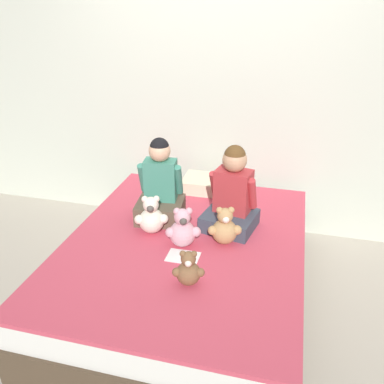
% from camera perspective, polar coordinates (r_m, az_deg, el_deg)
% --- Properties ---
extents(ground_plane, '(14.00, 14.00, 0.00)m').
position_cam_1_polar(ground_plane, '(3.13, -0.93, -14.12)').
color(ground_plane, '#B2A899').
extents(wall_behind_bed, '(8.00, 0.06, 2.50)m').
position_cam_1_polar(wall_behind_bed, '(3.60, 3.93, 13.68)').
color(wall_behind_bed, beige).
rests_on(wall_behind_bed, ground_plane).
extents(bed, '(1.63, 2.03, 0.48)m').
position_cam_1_polar(bed, '(2.98, -0.96, -10.65)').
color(bed, '#473828').
rests_on(bed, ground_plane).
extents(child_on_left, '(0.38, 0.35, 0.63)m').
position_cam_1_polar(child_on_left, '(3.02, -4.47, 0.53)').
color(child_on_left, brown).
rests_on(child_on_left, bed).
extents(child_on_right, '(0.42, 0.40, 0.62)m').
position_cam_1_polar(child_on_right, '(2.91, 5.64, -0.42)').
color(child_on_right, '#384251').
rests_on(child_on_right, bed).
extents(teddy_bear_held_by_left_child, '(0.23, 0.18, 0.29)m').
position_cam_1_polar(teddy_bear_held_by_left_child, '(2.89, -5.72, -3.54)').
color(teddy_bear_held_by_left_child, silver).
rests_on(teddy_bear_held_by_left_child, bed).
extents(teddy_bear_held_by_right_child, '(0.22, 0.17, 0.27)m').
position_cam_1_polar(teddy_bear_held_by_right_child, '(2.77, 4.60, -5.07)').
color(teddy_bear_held_by_right_child, tan).
rests_on(teddy_bear_held_by_right_child, bed).
extents(teddy_bear_between_children, '(0.23, 0.18, 0.29)m').
position_cam_1_polar(teddy_bear_between_children, '(2.73, -1.25, -5.35)').
color(teddy_bear_between_children, '#DBA3B2').
rests_on(teddy_bear_between_children, bed).
extents(teddy_bear_at_foot_of_bed, '(0.19, 0.14, 0.23)m').
position_cam_1_polar(teddy_bear_at_foot_of_bed, '(2.40, -0.51, -10.92)').
color(teddy_bear_at_foot_of_bed, brown).
rests_on(teddy_bear_at_foot_of_bed, bed).
extents(pillow_at_headboard, '(0.47, 0.31, 0.11)m').
position_cam_1_polar(pillow_at_headboard, '(3.53, 2.57, 1.07)').
color(pillow_at_headboard, beige).
rests_on(pillow_at_headboard, bed).
extents(sign_card, '(0.21, 0.15, 0.00)m').
position_cam_1_polar(sign_card, '(2.68, -1.26, -9.06)').
color(sign_card, white).
rests_on(sign_card, bed).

